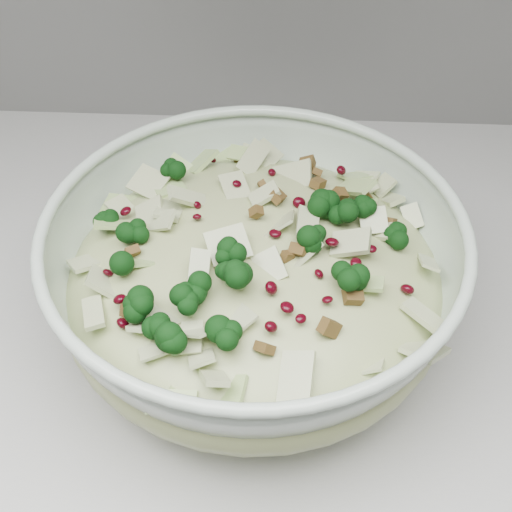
{
  "coord_description": "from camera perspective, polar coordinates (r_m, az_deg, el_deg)",
  "views": [
    {
      "loc": [
        -0.67,
        1.17,
        1.43
      ],
      "look_at": [
        -0.69,
        1.61,
        1.0
      ],
      "focal_mm": 50.0,
      "sensor_mm": 36.0,
      "label": 1
    }
  ],
  "objects": [
    {
      "name": "mixing_bowl",
      "position": [
        0.63,
        -0.13,
        -2.15
      ],
      "size": [
        0.4,
        0.4,
        0.14
      ],
      "rotation": [
        0.0,
        0.0,
        -0.13
      ],
      "color": "beige",
      "rests_on": "counter"
    },
    {
      "name": "salad",
      "position": [
        0.61,
        -0.13,
        -0.64
      ],
      "size": [
        0.34,
        0.34,
        0.14
      ],
      "rotation": [
        0.0,
        0.0,
        0.04
      ],
      "color": "#A4AE77",
      "rests_on": "mixing_bowl"
    }
  ]
}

